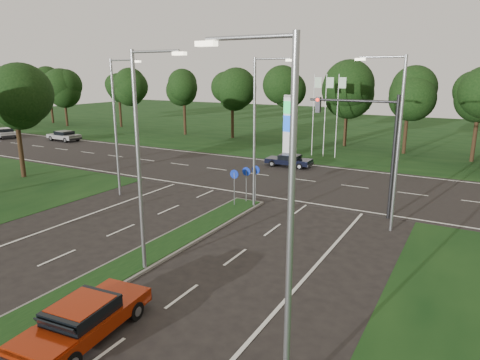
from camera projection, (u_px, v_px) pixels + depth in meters
The scene contains 17 objects.
verge_far at pixel (377, 132), 59.95m from camera, with size 160.00×50.00×0.02m, color black.
cross_road at pixel (292, 179), 33.74m from camera, with size 160.00×12.00×0.02m, color black.
median_kerb at pixel (95, 284), 16.82m from camera, with size 2.00×26.00×0.12m, color slate.
streetlight_median_near at pixel (142, 153), 16.81m from camera, with size 2.53×0.22×9.00m.
streetlight_median_far at pixel (257, 126), 25.26m from camera, with size 2.53×0.22×9.00m.
streetlight_left_far at pixel (117, 121), 27.99m from camera, with size 2.53×0.22×9.00m.
streetlight_right_far at pixel (395, 135), 21.56m from camera, with size 2.53×0.22×9.00m.
streetlight_right_near at pixel (283, 212), 9.72m from camera, with size 2.53×0.22×9.00m.
traffic_signal at pixel (371, 136), 24.11m from camera, with size 5.10×0.42×7.00m.
median_signs at pixel (246, 178), 26.90m from camera, with size 1.16×1.76×2.38m.
gas_pylon at pixel (292, 124), 42.41m from camera, with size 5.80×1.26×8.00m.
tree_left_far at pixel (22, 100), 32.23m from camera, with size 5.20×5.20×8.86m.
treeline_far at pixel (352, 85), 45.49m from camera, with size 6.00×6.00×9.90m.
red_sedan at pixel (84, 318), 13.41m from camera, with size 2.28×4.68×1.24m.
navy_sedan at pixel (289, 160), 37.90m from camera, with size 4.06×1.79×1.10m.
far_car_a at pixel (64, 136), 52.05m from camera, with size 4.38×2.04×1.24m.
far_car_b at pixel (6, 133), 54.69m from camera, with size 4.72×3.39×1.25m.
Camera 1 is at (12.48, -6.54, 8.17)m, focal length 32.00 mm.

